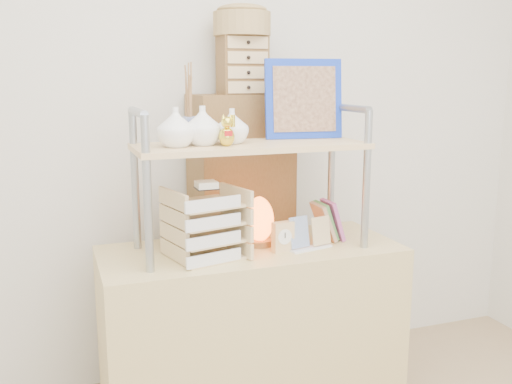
# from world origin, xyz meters

# --- Properties ---
(desk) EXTENTS (1.20, 0.50, 0.75)m
(desk) POSITION_xyz_m (0.00, 1.20, 0.38)
(desk) COLOR tan
(desk) RESTS_ON ground
(cabinet) EXTENTS (0.47, 0.28, 1.35)m
(cabinet) POSITION_xyz_m (0.08, 1.57, 0.68)
(cabinet) COLOR brown
(cabinet) RESTS_ON ground
(hutch) EXTENTS (0.90, 0.34, 0.75)m
(hutch) POSITION_xyz_m (-0.04, 1.21, 1.19)
(hutch) COLOR #959BA2
(hutch) RESTS_ON desk
(letter_tray) EXTENTS (0.29, 0.28, 0.30)m
(letter_tray) POSITION_xyz_m (-0.20, 1.13, 0.87)
(letter_tray) COLOR #E0BE86
(letter_tray) RESTS_ON desk
(salt_lamp) EXTENTS (0.13, 0.12, 0.20)m
(salt_lamp) POSITION_xyz_m (0.04, 1.23, 0.85)
(salt_lamp) COLOR brown
(salt_lamp) RESTS_ON desk
(desk_clock) EXTENTS (0.09, 0.05, 0.12)m
(desk_clock) POSITION_xyz_m (0.10, 1.11, 0.81)
(desk_clock) COLOR tan
(desk_clock) RESTS_ON desk
(postcard_stand) EXTENTS (0.19, 0.09, 0.13)m
(postcard_stand) POSITION_xyz_m (0.22, 1.11, 0.79)
(postcard_stand) COLOR white
(postcard_stand) RESTS_ON desk
(drawer_chest) EXTENTS (0.20, 0.16, 0.25)m
(drawer_chest) POSITION_xyz_m (0.08, 1.55, 1.48)
(drawer_chest) COLOR brown
(drawer_chest) RESTS_ON cabinet
(woven_basket) EXTENTS (0.25, 0.25, 0.10)m
(woven_basket) POSITION_xyz_m (0.08, 1.55, 1.65)
(woven_basket) COLOR olive
(woven_basket) RESTS_ON drawer_chest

